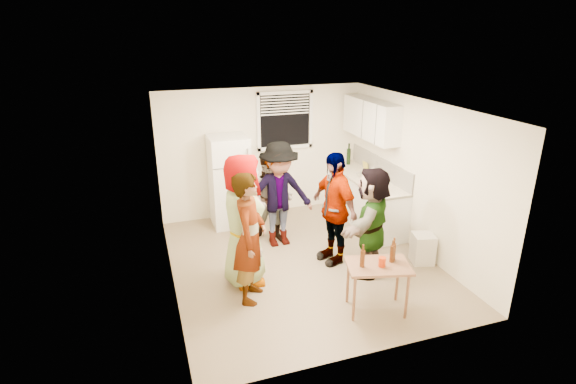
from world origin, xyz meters
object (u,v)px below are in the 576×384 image
object	(u,v)px
wine_bottle	(348,164)
refrigerator	(230,181)
kettle	(364,177)
blue_cup	(384,192)
guest_orange	(368,271)
red_cup	(382,266)
guest_stripe	(252,297)
guest_back_right	(279,243)
beer_bottle_table	(393,260)
guest_black	(332,260)
beer_bottle_counter	(377,187)
trash_bin	(423,248)
guest_back_left	(272,240)
guest_grey	(246,281)
serving_table	(375,309)

from	to	relation	value
wine_bottle	refrigerator	bearing A→B (deg)	-176.81
kettle	blue_cup	bearing A→B (deg)	-77.96
kettle	guest_orange	bearing A→B (deg)	-98.98
red_cup	guest_stripe	size ratio (longest dim) A/B	0.07
wine_bottle	guest_back_right	bearing A→B (deg)	-146.17
refrigerator	beer_bottle_table	size ratio (longest dim) A/B	7.21
guest_black	beer_bottle_table	bearing A→B (deg)	-1.70
beer_bottle_counter	red_cup	size ratio (longest dim) A/B	1.90
trash_bin	guest_black	world-z (taller)	trash_bin
trash_bin	guest_orange	distance (m)	0.98
refrigerator	guest_back_left	xyz separation A→B (m)	(0.53, -0.97, -0.85)
guest_orange	guest_back_left	bearing A→B (deg)	-100.74
guest_back_left	guest_back_right	xyz separation A→B (m)	(0.08, -0.16, 0.00)
guest_grey	kettle	bearing A→B (deg)	-59.93
beer_bottle_counter	guest_black	xyz separation A→B (m)	(-1.11, -0.64, -0.90)
guest_back_left	serving_table	bearing A→B (deg)	-44.02
wine_bottle	beer_bottle_counter	xyz separation A→B (m)	(-0.15, -1.44, 0.00)
blue_cup	guest_stripe	world-z (taller)	blue_cup
guest_back_left	blue_cup	bearing A→B (deg)	11.65
blue_cup	guest_back_right	bearing A→B (deg)	165.82
guest_stripe	guest_back_left	xyz separation A→B (m)	(0.78, 1.60, 0.00)
guest_back_left	guest_orange	xyz separation A→B (m)	(1.10, -1.49, 0.00)
red_cup	guest_orange	xyz separation A→B (m)	(0.37, 0.98, -0.68)
red_cup	guest_black	xyz separation A→B (m)	(-0.01, 1.49, -0.68)
guest_back_left	guest_orange	bearing A→B (deg)	-23.98
kettle	beer_bottle_table	world-z (taller)	kettle
guest_back_right	refrigerator	bearing A→B (deg)	116.72
serving_table	guest_grey	size ratio (longest dim) A/B	0.41
wine_bottle	guest_stripe	world-z (taller)	wine_bottle
guest_black	guest_orange	size ratio (longest dim) A/B	1.07
guest_back_left	beer_bottle_table	bearing A→B (deg)	-38.46
guest_grey	guest_back_left	world-z (taller)	guest_grey
trash_bin	guest_orange	size ratio (longest dim) A/B	0.29
refrigerator	guest_grey	bearing A→B (deg)	-96.35
red_cup	guest_back_left	world-z (taller)	red_cup
trash_bin	guest_stripe	xyz separation A→B (m)	(-2.83, -0.10, -0.25)
wine_bottle	blue_cup	xyz separation A→B (m)	(-0.14, -1.71, 0.00)
beer_bottle_table	guest_black	world-z (taller)	beer_bottle_table
beer_bottle_counter	red_cup	bearing A→B (deg)	-117.24
trash_bin	guest_black	xyz separation A→B (m)	(-1.33, 0.53, -0.25)
refrigerator	beer_bottle_table	bearing A→B (deg)	-66.16
beer_bottle_table	guest_grey	bearing A→B (deg)	144.91
refrigerator	wine_bottle	bearing A→B (deg)	3.19
wine_bottle	guest_back_left	bearing A→B (deg)	-150.60
beer_bottle_counter	refrigerator	bearing A→B (deg)	150.97
guest_grey	red_cup	bearing A→B (deg)	-129.33
refrigerator	red_cup	bearing A→B (deg)	-70.04
wine_bottle	serving_table	xyz separation A→B (m)	(-1.27, -3.53, -0.90)
red_cup	kettle	bearing A→B (deg)	67.03
beer_bottle_counter	red_cup	distance (m)	2.41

